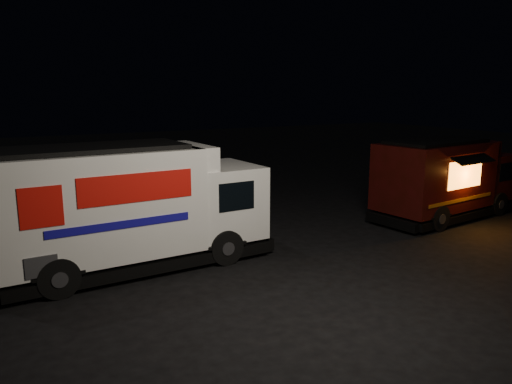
{
  "coord_description": "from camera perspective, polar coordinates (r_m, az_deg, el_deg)",
  "views": [
    {
      "loc": [
        -6.4,
        -10.17,
        4.29
      ],
      "look_at": [
        0.31,
        2.0,
        1.42
      ],
      "focal_mm": 35.0,
      "sensor_mm": 36.0,
      "label": 1
    }
  ],
  "objects": [
    {
      "name": "white_truck",
      "position": [
        12.4,
        -13.59,
        -1.58
      ],
      "size": [
        6.79,
        2.58,
        3.04
      ],
      "primitive_type": null,
      "rotation": [
        0.0,
        0.0,
        0.04
      ],
      "color": "white",
      "rests_on": "ground"
    },
    {
      "name": "red_truck",
      "position": [
        18.04,
        21.03,
        1.48
      ],
      "size": [
        5.96,
        2.76,
        2.68
      ],
      "primitive_type": null,
      "rotation": [
        0.0,
        0.0,
        0.11
      ],
      "color": "#3D0B0B",
      "rests_on": "ground"
    },
    {
      "name": "ground",
      "position": [
        12.76,
        3.15,
        -7.99
      ],
      "size": [
        80.0,
        80.0,
        0.0
      ],
      "primitive_type": "plane",
      "color": "black",
      "rests_on": "ground"
    }
  ]
}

